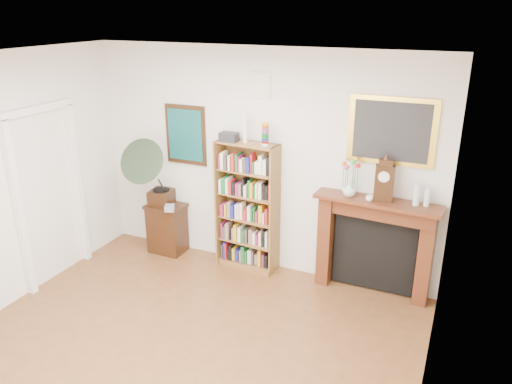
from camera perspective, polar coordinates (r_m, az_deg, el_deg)
room at (r=4.17m, az=-13.23°, el=-6.02°), size 4.51×5.01×2.81m
door_casing at (r=6.45m, az=-22.69°, el=1.16°), size 0.08×1.02×2.17m
teal_poster at (r=6.58m, az=-8.04°, el=6.48°), size 0.58×0.04×0.78m
small_picture at (r=5.96m, az=0.46°, el=12.10°), size 0.26×0.04×0.30m
gilt_painting at (r=5.62m, az=15.22°, el=6.71°), size 0.95×0.04×0.75m
bookshelf at (r=6.26m, az=-1.04°, el=-0.94°), size 0.80×0.35×1.93m
side_cabinet at (r=7.00m, az=-10.12°, el=-4.10°), size 0.51×0.37×0.69m
fireplace at (r=5.96m, az=13.44°, el=-5.07°), size 1.43×0.42×1.20m
gramophone at (r=6.64m, az=-11.79°, el=2.70°), size 0.67×0.80×0.97m
cd_stack at (r=6.64m, az=-9.83°, el=-1.81°), size 0.16×0.16×0.08m
mantel_clock at (r=5.62m, az=14.44°, el=1.19°), size 0.22×0.15×0.48m
flower_vase at (r=5.74m, az=10.63°, el=0.33°), size 0.16×0.16×0.16m
teacup at (r=5.66m, az=12.83°, el=-0.70°), size 0.09×0.09×0.06m
bottle_left at (r=5.64m, az=17.89°, el=-0.29°), size 0.07×0.07×0.24m
bottle_right at (r=5.66m, az=18.96°, el=-0.58°), size 0.06×0.06×0.20m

